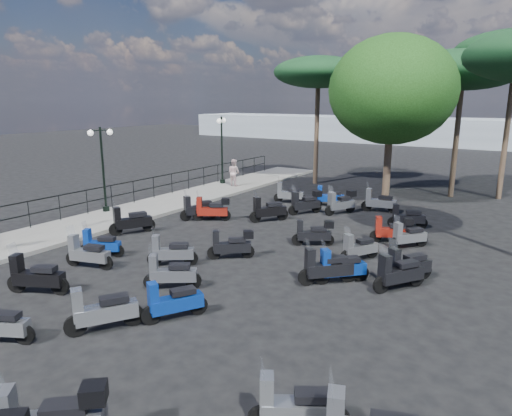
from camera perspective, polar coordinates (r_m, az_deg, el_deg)
The scene contains 37 objects.
ground at distance 15.99m, azimuth -5.22°, elevation -5.52°, with size 120.00×120.00×0.00m, color black.
sidewalk at distance 22.35m, azimuth -13.63°, elevation -0.14°, with size 3.00×30.00×0.15m, color #62605D.
railing at distance 23.00m, azimuth -16.34°, elevation 2.17°, with size 0.04×26.04×1.10m.
lamp_post_1 at distance 21.77m, azimuth -18.62°, elevation 5.24°, with size 0.55×1.08×3.83m.
lamp_post_2 at distance 27.87m, azimuth -4.29°, elevation 7.79°, with size 0.60×1.13×4.03m.
pedestrian_far at distance 27.10m, azimuth -2.78°, elevation 4.45°, with size 0.78×0.60×1.59m, color #CAAAAC.
scooter_1 at distance 15.30m, azimuth -20.32°, elevation -5.40°, with size 1.63×0.71×1.32m.
scooter_2 at distance 18.56m, azimuth -15.36°, elevation -1.64°, with size 1.02×1.66×1.45m.
scooter_3 at distance 19.91m, azimuth -5.52°, elevation -0.19°, with size 1.50×1.05×1.34m.
scooter_4 at distance 20.19m, azimuth -7.23°, elevation -0.10°, with size 1.01×1.58×1.40m.
scooter_5 at distance 23.34m, azimuth 4.16°, elevation 1.75°, with size 1.60×0.80×1.33m.
scooter_7 at distance 13.86m, azimuth -25.83°, elevation -7.75°, with size 1.64×0.94×1.41m.
scooter_8 at distance 16.23m, azimuth -18.87°, elevation -4.36°, with size 1.39×0.85×1.21m.
scooter_9 at distance 15.16m, azimuth -3.09°, elevation -4.65°, with size 1.31×1.14×1.26m.
scooter_10 at distance 19.71m, azimuth 1.52°, elevation -0.30°, with size 1.16×1.52×1.43m.
scooter_11 at distance 22.89m, azimuth 9.13°, elevation 1.36°, with size 1.53×0.84×1.30m.
scooter_13 at distance 11.17m, azimuth -18.66°, elevation -12.13°, with size 1.07×1.56×1.42m.
scooter_14 at distance 13.04m, azimuth -10.60°, elevation -8.09°, with size 1.38×1.03×1.29m.
scooter_15 at distance 16.60m, azimuth 7.20°, elevation -3.18°, with size 1.37×0.95×1.22m.
scooter_16 at distance 21.14m, azimuth 6.22°, elevation 0.63°, with size 1.08×1.53×1.37m.
scooter_17 at distance 21.36m, azimuth 10.57°, elevation 0.62°, with size 0.98×1.61×1.39m.
scooter_19 at distance 11.31m, azimuth -10.33°, elevation -11.50°, with size 0.96×1.47×1.31m.
scooter_20 at distance 13.44m, azimuth 10.54°, elevation -7.35°, with size 1.24×1.25×1.32m.
scooter_21 at distance 13.28m, azimuth 8.79°, elevation -7.42°, with size 1.31×1.33×1.40m.
scooter_22 at distance 17.09m, azimuth 18.48°, elevation -3.40°, with size 1.06×1.28×1.25m.
scooter_23 at distance 22.12m, azimuth 15.16°, elevation 0.72°, with size 1.74×0.62×1.39m.
scooter_25 at distance 7.85m, azimuth 5.10°, elevation -23.64°, with size 1.46×0.98×1.31m.
scooter_26 at distance 13.34m, azimuth 17.40°, elevation -7.82°, with size 1.07×1.52×1.39m.
scooter_27 at distance 15.37m, azimuth 12.74°, elevation -4.92°, with size 0.89×1.38×1.22m.
scooter_28 at distance 17.56m, azimuth 16.65°, elevation -2.69°, with size 1.44×0.88×1.24m.
scooter_29 at distance 19.72m, azimuth 18.33°, elevation -1.15°, with size 1.49×0.86×1.28m.
scooter_31 at distance 13.95m, azimuth 18.36°, elevation -6.95°, with size 1.07×1.52×1.39m.
scooter_32 at distance 14.79m, azimuth -10.56°, elevation -5.46°, with size 1.38×1.03×1.29m.
broadleaf_tree at distance 23.40m, azimuth 16.67°, elevation 13.91°, with size 6.09×6.09×8.19m.
pine_0 at distance 26.57m, azimuth 24.48°, elevation 15.41°, with size 5.98×5.98×7.69m.
pine_2 at distance 28.63m, azimuth 7.81°, elevation 16.41°, with size 5.39×5.39×7.69m.
distant_hills at distance 57.73m, azimuth 23.83°, elevation 8.67°, with size 70.00×8.00×3.00m, color gray.
Camera 1 is at (9.41, -11.84, 5.18)m, focal length 32.00 mm.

